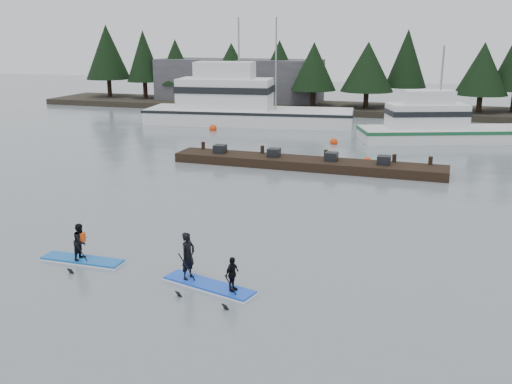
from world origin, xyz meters
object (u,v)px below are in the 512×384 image
(floating_dock, at_px, (306,163))
(paddleboard_solo, at_px, (81,248))
(fishing_boat_large, at_px, (243,115))
(paddleboard_duo, at_px, (205,270))
(fishing_boat_medium, at_px, (440,134))

(floating_dock, height_order, paddleboard_solo, paddleboard_solo)
(fishing_boat_large, bearing_deg, paddleboard_duo, -80.30)
(floating_dock, bearing_deg, fishing_boat_medium, 58.78)
(floating_dock, bearing_deg, paddleboard_duo, -86.41)
(floating_dock, xyz_separation_m, paddleboard_solo, (-4.25, -16.48, 0.23))
(paddleboard_solo, relative_size, paddleboard_duo, 0.92)
(fishing_boat_medium, distance_m, paddleboard_solo, 30.54)
(paddleboard_duo, bearing_deg, floating_dock, 107.30)
(floating_dock, relative_size, paddleboard_solo, 5.48)
(fishing_boat_medium, height_order, floating_dock, fishing_boat_medium)
(fishing_boat_medium, distance_m, floating_dock, 13.91)
(fishing_boat_medium, bearing_deg, paddleboard_duo, -124.00)
(floating_dock, xyz_separation_m, paddleboard_duo, (0.63, -17.05, 0.28))
(paddleboard_solo, bearing_deg, paddleboard_duo, -7.17)
(paddleboard_solo, bearing_deg, fishing_boat_large, 98.34)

